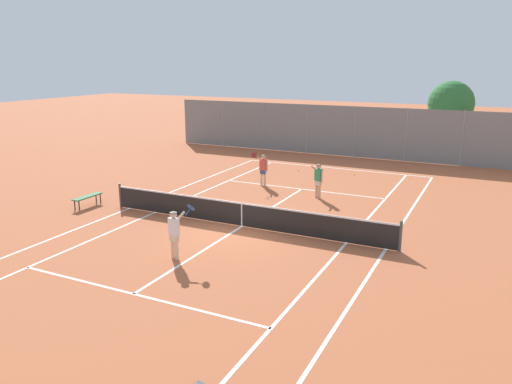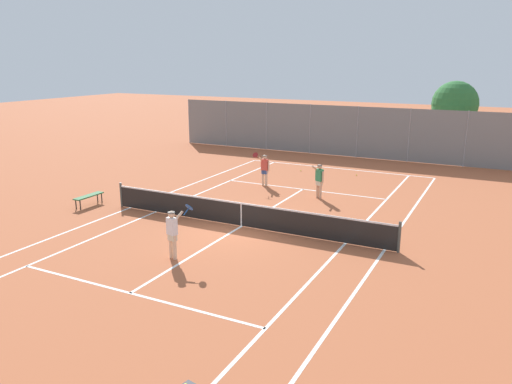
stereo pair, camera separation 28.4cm
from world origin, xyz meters
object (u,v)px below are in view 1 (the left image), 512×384
Objects in this scene: courtside_bench at (87,197)px; player_far_left at (263,168)px; tree_behind_left at (449,105)px; player_far_right at (318,179)px; loose_tennis_ball_1 at (184,213)px; tennis_net at (242,214)px; loose_tennis_ball_0 at (299,171)px; loose_tennis_ball_2 at (354,175)px; player_near_side at (174,232)px.

player_far_left is at bearing 51.55° from courtside_bench.
courtside_bench is 23.06m from tree_behind_left.
player_far_right reaches higher than courtside_bench.
courtside_bench is at bearing -168.39° from loose_tennis_ball_1.
tree_behind_left is at bearing 73.61° from tennis_net.
loose_tennis_ball_0 is 1.00× the size of loose_tennis_ball_1.
player_far_left is at bearing -128.81° from loose_tennis_ball_2.
courtside_bench is (-8.60, -5.72, -0.50)m from player_far_right.
player_far_left reaches higher than loose_tennis_ball_1.
loose_tennis_ball_2 is at bearing 51.19° from player_far_left.
player_far_left is 1.11× the size of player_far_right.
player_near_side is 7.67m from courtside_bench.
loose_tennis_ball_1 is (-2.51, 4.18, -0.89)m from player_near_side.
tennis_net is 8.00× the size of courtside_bench.
tennis_net is 2.43× the size of tree_behind_left.
player_far_right is 24.24× the size of loose_tennis_ball_0.
player_far_left is at bearing 108.09° from tennis_net.
loose_tennis_ball_2 is (0.26, 5.38, -0.88)m from player_far_right.
player_far_right reaches higher than loose_tennis_ball_0.
courtside_bench is (-7.34, -0.53, -0.10)m from tennis_net.
tree_behind_left is (7.44, 12.28, 2.47)m from player_far_left.
tree_behind_left is at bearing 72.57° from player_far_right.
loose_tennis_ball_0 is (0.37, 4.04, -0.89)m from player_far_left.
tree_behind_left reaches higher than player_far_right.
player_far_right is at bearing -16.59° from player_far_left.
tree_behind_left reaches higher than courtside_bench.
loose_tennis_ball_1 is (-2.93, 0.37, -0.48)m from tennis_net.
player_far_left reaches higher than loose_tennis_ball_2.
loose_tennis_ball_2 is (1.52, 10.57, -0.48)m from tennis_net.
courtside_bench is at bearing 154.65° from player_near_side.
tennis_net is 181.82× the size of loose_tennis_ball_2.
loose_tennis_ball_2 is 9.41m from tree_behind_left.
tennis_net reaches higher than loose_tennis_ball_0.
player_near_side is 1.00× the size of player_far_left.
player_far_right is at bearing 79.39° from player_near_side.
player_near_side is 26.88× the size of loose_tennis_ball_2.
loose_tennis_ball_2 is at bearing 87.22° from player_far_right.
loose_tennis_ball_0 is 0.04× the size of courtside_bench.
courtside_bench is (-5.69, -10.75, 0.38)m from loose_tennis_ball_0.
player_far_right is 1.07× the size of courtside_bench.
tree_behind_left is at bearing 65.19° from loose_tennis_ball_1.
loose_tennis_ball_2 is (4.46, 10.20, 0.00)m from loose_tennis_ball_1.
player_near_side is 14.10m from loose_tennis_ball_0.
player_near_side is at bearing -97.71° from loose_tennis_ball_2.
tree_behind_left reaches higher than tennis_net.
loose_tennis_ball_2 is at bearing -116.35° from tree_behind_left.
loose_tennis_ball_0 is at bearing -130.67° from tree_behind_left.
tree_behind_left reaches higher than loose_tennis_ball_1.
player_near_side reaches higher than tennis_net.
player_near_side is 9.16m from player_far_right.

